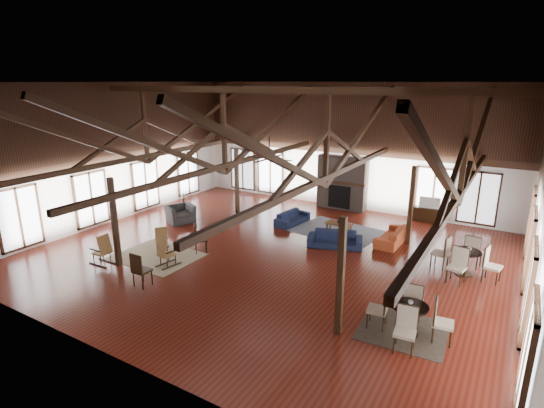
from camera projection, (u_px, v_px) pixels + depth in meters
The scene contains 30 objects.
floor at pixel (272, 254), 15.42m from camera, with size 16.00×16.00×0.00m, color #571D12.
ceiling at pixel (272, 82), 13.74m from camera, with size 16.00×14.00×0.02m, color black.
wall_back at pixel (346, 147), 20.35m from camera, with size 16.00×0.02×6.00m, color white.
wall_front at pixel (100, 233), 8.81m from camera, with size 16.00×0.02×6.00m, color white.
wall_left at pixel (115, 153), 18.51m from camera, with size 0.02×14.00×6.00m, color white.
roof_truss at pixel (272, 143), 14.29m from camera, with size 15.60×14.07×3.14m.
post_grid at pixel (272, 214), 14.99m from camera, with size 8.16×7.16×3.05m.
fireplace at pixel (342, 183), 20.56m from camera, with size 2.50×0.69×2.60m.
ceiling_fan at pixel (269, 157), 13.30m from camera, with size 1.60×1.60×0.75m.
sofa_navy_front at pixel (335, 239), 15.98m from camera, with size 2.04×0.80×0.59m, color #141B37.
sofa_navy_left at pixel (292, 218), 18.59m from camera, with size 0.72×1.83×0.53m, color #141C39.
sofa_orange at pixel (392, 235), 16.36m from camera, with size 0.81×2.08×0.61m, color #A74220.
coffee_table at pixel (339, 224), 17.45m from camera, with size 1.15×0.69×0.41m.
vase at pixel (339, 221), 17.43m from camera, with size 0.18×0.18×0.19m, color #B2B2B2.
armchair at pixel (180, 214), 18.80m from camera, with size 1.01×1.15×0.75m, color #343437.
side_table_lamp at pixel (184, 206), 19.91m from camera, with size 0.41×0.41×1.04m.
rocking_chair_a at pixel (162, 240), 15.47m from camera, with size 0.82×0.81×0.97m.
rocking_chair_b at pixel (165, 253), 14.23m from camera, with size 0.54×0.85×1.03m.
rocking_chair_c at pixel (103, 250), 14.38m from camera, with size 0.84×0.48×1.08m.
side_chair_a at pixel (198, 236), 15.35m from camera, with size 0.65×0.65×1.08m.
side_chair_b at pixel (139, 268), 12.74m from camera, with size 0.47×0.47×1.11m.
cafe_table_near at pixel (409, 314), 10.39m from camera, with size 2.10×2.10×1.08m.
cafe_table_far at pixel (466, 258), 13.63m from camera, with size 2.20×2.20×1.12m.
cup_near at pixel (411, 302), 10.38m from camera, with size 0.12×0.12×0.09m, color #B2B2B2.
cup_far at pixel (469, 249), 13.59m from camera, with size 0.13×0.13×0.10m, color #B2B2B2.
tv_console at pixel (428, 214), 18.89m from camera, with size 1.26×0.47×0.63m, color black.
television at pixel (430, 202), 18.72m from camera, with size 0.88×0.12×0.51m, color #B2B2B2.
rug_tan at pixel (157, 256), 15.17m from camera, with size 2.88×2.26×0.01m, color tan.
rug_navy at pixel (337, 231), 17.70m from camera, with size 3.41×2.56×0.01m, color #1B254D.
rug_dark at pixel (403, 330), 10.67m from camera, with size 2.09×1.90×0.01m, color black.
Camera 1 is at (7.32, -12.28, 6.04)m, focal length 28.00 mm.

